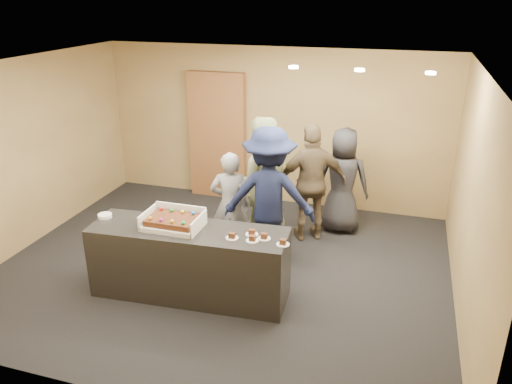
{
  "coord_description": "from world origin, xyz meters",
  "views": [
    {
      "loc": [
        2.19,
        -5.59,
        3.55
      ],
      "look_at": [
        0.47,
        0.0,
        1.17
      ],
      "focal_mm": 35.0,
      "sensor_mm": 36.0,
      "label": 1
    }
  ],
  "objects_px": {
    "sheet_cake": "(173,220)",
    "person_brown_extra": "(312,183)",
    "storage_cabinet": "(217,136)",
    "person_server_grey": "(230,205)",
    "plate_stack": "(105,216)",
    "person_dark_suit": "(342,181)",
    "person_sage_man": "(261,182)",
    "cake_box": "(174,223)",
    "serving_counter": "(190,262)",
    "person_navy_man": "(269,197)"
  },
  "relations": [
    {
      "from": "storage_cabinet",
      "to": "person_brown_extra",
      "type": "height_order",
      "value": "storage_cabinet"
    },
    {
      "from": "plate_stack",
      "to": "person_brown_extra",
      "type": "bearing_deg",
      "value": 40.99
    },
    {
      "from": "serving_counter",
      "to": "person_server_grey",
      "type": "height_order",
      "value": "person_server_grey"
    },
    {
      "from": "storage_cabinet",
      "to": "plate_stack",
      "type": "bearing_deg",
      "value": -95.44
    },
    {
      "from": "cake_box",
      "to": "sheet_cake",
      "type": "height_order",
      "value": "cake_box"
    },
    {
      "from": "person_navy_man",
      "to": "person_dark_suit",
      "type": "bearing_deg",
      "value": -133.63
    },
    {
      "from": "plate_stack",
      "to": "person_navy_man",
      "type": "distance_m",
      "value": 2.14
    },
    {
      "from": "person_sage_man",
      "to": "cake_box",
      "type": "bearing_deg",
      "value": 45.38
    },
    {
      "from": "serving_counter",
      "to": "cake_box",
      "type": "height_order",
      "value": "cake_box"
    },
    {
      "from": "cake_box",
      "to": "person_server_grey",
      "type": "xyz_separation_m",
      "value": [
        0.32,
        1.1,
        -0.18
      ]
    },
    {
      "from": "serving_counter",
      "to": "person_brown_extra",
      "type": "xyz_separation_m",
      "value": [
        1.11,
        1.96,
        0.44
      ]
    },
    {
      "from": "serving_counter",
      "to": "storage_cabinet",
      "type": "xyz_separation_m",
      "value": [
        -0.84,
        3.14,
        0.68
      ]
    },
    {
      "from": "person_brown_extra",
      "to": "serving_counter",
      "type": "bearing_deg",
      "value": 35.31
    },
    {
      "from": "plate_stack",
      "to": "person_dark_suit",
      "type": "xyz_separation_m",
      "value": [
        2.65,
        2.37,
        -0.09
      ]
    },
    {
      "from": "serving_counter",
      "to": "sheet_cake",
      "type": "height_order",
      "value": "sheet_cake"
    },
    {
      "from": "person_sage_man",
      "to": "sheet_cake",
      "type": "bearing_deg",
      "value": 45.69
    },
    {
      "from": "serving_counter",
      "to": "person_sage_man",
      "type": "relative_size",
      "value": 1.24
    },
    {
      "from": "person_sage_man",
      "to": "person_navy_man",
      "type": "xyz_separation_m",
      "value": [
        0.26,
        -0.48,
        -0.0
      ]
    },
    {
      "from": "storage_cabinet",
      "to": "person_server_grey",
      "type": "xyz_separation_m",
      "value": [
        0.97,
        -2.01,
        -0.37
      ]
    },
    {
      "from": "cake_box",
      "to": "sheet_cake",
      "type": "distance_m",
      "value": 0.06
    },
    {
      "from": "storage_cabinet",
      "to": "person_brown_extra",
      "type": "distance_m",
      "value": 2.29
    },
    {
      "from": "serving_counter",
      "to": "storage_cabinet",
      "type": "height_order",
      "value": "storage_cabinet"
    },
    {
      "from": "serving_counter",
      "to": "sheet_cake",
      "type": "distance_m",
      "value": 0.58
    },
    {
      "from": "person_server_grey",
      "to": "person_sage_man",
      "type": "height_order",
      "value": "person_sage_man"
    },
    {
      "from": "person_server_grey",
      "to": "person_navy_man",
      "type": "bearing_deg",
      "value": 164.07
    },
    {
      "from": "person_sage_man",
      "to": "serving_counter",
      "type": "bearing_deg",
      "value": 51.84
    },
    {
      "from": "cake_box",
      "to": "sheet_cake",
      "type": "bearing_deg",
      "value": -90.93
    },
    {
      "from": "plate_stack",
      "to": "person_dark_suit",
      "type": "relative_size",
      "value": 0.1
    },
    {
      "from": "serving_counter",
      "to": "person_navy_man",
      "type": "height_order",
      "value": "person_navy_man"
    },
    {
      "from": "person_brown_extra",
      "to": "cake_box",
      "type": "bearing_deg",
      "value": 30.96
    },
    {
      "from": "cake_box",
      "to": "person_sage_man",
      "type": "bearing_deg",
      "value": 68.02
    },
    {
      "from": "person_navy_man",
      "to": "person_brown_extra",
      "type": "bearing_deg",
      "value": -126.86
    },
    {
      "from": "sheet_cake",
      "to": "person_navy_man",
      "type": "relative_size",
      "value": 0.3
    },
    {
      "from": "cake_box",
      "to": "person_server_grey",
      "type": "distance_m",
      "value": 1.16
    },
    {
      "from": "person_server_grey",
      "to": "person_navy_man",
      "type": "xyz_separation_m",
      "value": [
        0.57,
        -0.03,
        0.2
      ]
    },
    {
      "from": "sheet_cake",
      "to": "person_brown_extra",
      "type": "bearing_deg",
      "value": 56.35
    },
    {
      "from": "serving_counter",
      "to": "person_sage_man",
      "type": "height_order",
      "value": "person_sage_man"
    },
    {
      "from": "serving_counter",
      "to": "person_navy_man",
      "type": "relative_size",
      "value": 1.24
    },
    {
      "from": "cake_box",
      "to": "person_server_grey",
      "type": "height_order",
      "value": "person_server_grey"
    },
    {
      "from": "serving_counter",
      "to": "plate_stack",
      "type": "xyz_separation_m",
      "value": [
        -1.13,
        0.0,
        0.47
      ]
    },
    {
      "from": "sheet_cake",
      "to": "person_server_grey",
      "type": "distance_m",
      "value": 1.2
    },
    {
      "from": "storage_cabinet",
      "to": "person_sage_man",
      "type": "distance_m",
      "value": 2.02
    },
    {
      "from": "cake_box",
      "to": "person_navy_man",
      "type": "relative_size",
      "value": 0.36
    },
    {
      "from": "sheet_cake",
      "to": "serving_counter",
      "type": "bearing_deg",
      "value": 0.0
    },
    {
      "from": "person_server_grey",
      "to": "person_brown_extra",
      "type": "relative_size",
      "value": 0.86
    },
    {
      "from": "storage_cabinet",
      "to": "person_server_grey",
      "type": "height_order",
      "value": "storage_cabinet"
    },
    {
      "from": "person_sage_man",
      "to": "person_navy_man",
      "type": "relative_size",
      "value": 1.0
    },
    {
      "from": "sheet_cake",
      "to": "person_brown_extra",
      "type": "relative_size",
      "value": 0.33
    },
    {
      "from": "serving_counter",
      "to": "cake_box",
      "type": "bearing_deg",
      "value": 168.58
    },
    {
      "from": "plate_stack",
      "to": "person_sage_man",
      "type": "bearing_deg",
      "value": 45.1
    }
  ]
}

